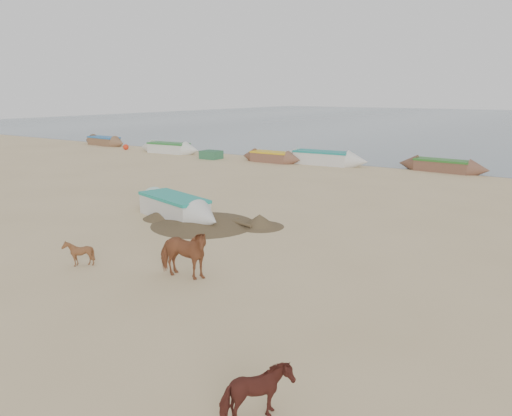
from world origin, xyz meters
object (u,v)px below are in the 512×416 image
Objects in this scene: cow_adult at (183,254)px; near_canoe at (174,207)px; calf_right at (258,395)px; calf_front at (78,253)px.

cow_adult reaches higher than near_canoe.
calf_right is at bearing -25.93° from near_canoe.
cow_adult reaches higher than calf_front.
cow_adult is 2.13× the size of calf_front.
calf_right is 12.95m from near_canoe.
calf_front is 5.86m from near_canoe.
calf_front is (-3.13, -0.97, -0.30)m from cow_adult.
near_canoe is (-9.72, 8.56, -0.02)m from calf_right.
calf_right is at bearing 67.25° from calf_front.
near_canoe is (-1.58, 5.65, 0.07)m from calf_front.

